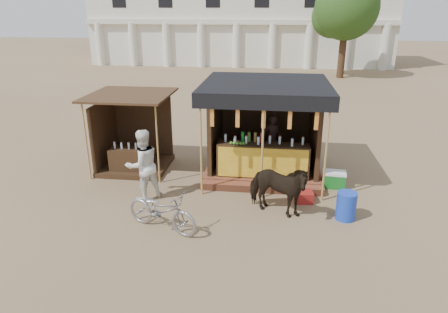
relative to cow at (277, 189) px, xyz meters
The scene contains 11 objects.
ground 1.69m from the cow, 154.70° to the right, with size 120.00×120.00×0.00m, color #846B4C.
main_stall 2.74m from the cow, 98.25° to the left, with size 3.60×3.61×2.78m.
secondary_stall 5.25m from the cow, 150.59° to the left, with size 2.40×2.40×2.38m.
cow is the anchor object (origin of this frame).
motorbike 2.78m from the cow, 157.89° to the right, with size 0.64×1.84×0.97m, color gray.
bystander 3.51m from the cow, behind, with size 0.92×0.72×1.89m, color white.
blue_barrel 1.69m from the cow, ahead, with size 0.47×0.47×0.69m, color #183AB7.
red_crate 1.20m from the cow, 46.95° to the left, with size 0.44×0.43×0.28m, color maroon.
cooler 2.46m from the cow, 48.22° to the left, with size 0.68×0.50×0.46m.
background_building 29.66m from the cow, 96.62° to the left, with size 26.00×7.45×8.18m.
tree 22.28m from the cow, 78.40° to the left, with size 4.50×4.40×7.00m.
Camera 1 is at (1.21, -8.14, 4.75)m, focal length 32.00 mm.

